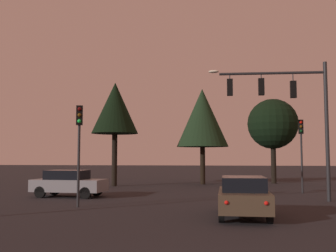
{
  "coord_description": "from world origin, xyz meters",
  "views": [
    {
      "loc": [
        1.01,
        -5.98,
        2.24
      ],
      "look_at": [
        -1.96,
        15.83,
        3.98
      ],
      "focal_mm": 42.65,
      "sensor_mm": 36.0,
      "label": 1
    }
  ],
  "objects": [
    {
      "name": "ground_plane",
      "position": [
        0.0,
        24.5,
        0.0
      ],
      "size": [
        168.0,
        168.0,
        0.0
      ],
      "primitive_type": "plane",
      "color": "black",
      "rests_on": "ground"
    },
    {
      "name": "traffic_signal_mast_arm",
      "position": [
        4.52,
        15.5,
        5.1
      ],
      "size": [
        6.19,
        0.55,
        7.26
      ],
      "color": "#232326",
      "rests_on": "ground"
    },
    {
      "name": "traffic_light_corner_left",
      "position": [
        5.98,
        20.19,
        3.27
      ],
      "size": [
        0.33,
        0.37,
        4.64
      ],
      "color": "#232326",
      "rests_on": "ground"
    },
    {
      "name": "traffic_light_median",
      "position": [
        -5.51,
        11.6,
        3.27
      ],
      "size": [
        0.36,
        0.39,
        4.64
      ],
      "color": "#232326",
      "rests_on": "ground"
    },
    {
      "name": "car_nearside_lane",
      "position": [
        1.78,
        9.49,
        0.8
      ],
      "size": [
        1.86,
        4.31,
        1.52
      ],
      "color": "#473828",
      "rests_on": "ground"
    },
    {
      "name": "car_crossing_right",
      "position": [
        -7.72,
        16.02,
        0.8
      ],
      "size": [
        4.24,
        2.14,
        1.52
      ],
      "color": "gray",
      "rests_on": "ground"
    },
    {
      "name": "tree_behind_sign",
      "position": [
        -0.66,
        27.89,
        5.61
      ],
      "size": [
        4.38,
        4.38,
        8.11
      ],
      "color": "black",
      "rests_on": "ground"
    },
    {
      "name": "tree_left_far",
      "position": [
        5.42,
        29.8,
        5.17
      ],
      "size": [
        4.39,
        4.39,
        7.39
      ],
      "color": "black",
      "rests_on": "ground"
    },
    {
      "name": "tree_center_horizon",
      "position": [
        -7.44,
        24.72,
        6.14
      ],
      "size": [
        3.69,
        3.69,
        8.24
      ],
      "color": "black",
      "rests_on": "ground"
    }
  ]
}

